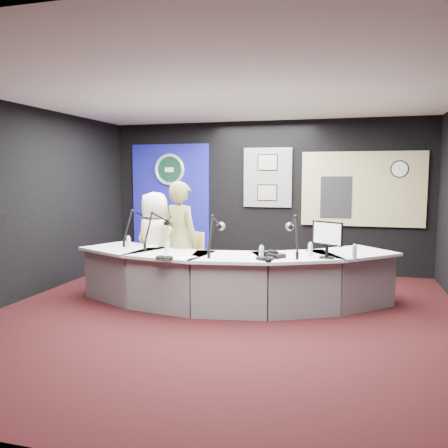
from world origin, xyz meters
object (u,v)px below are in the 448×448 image
(person_man, at_px, (155,242))
(broadcast_desk, at_px, (230,278))
(person_woman, at_px, (181,240))
(armchair_right, at_px, (181,262))
(armchair_left, at_px, (155,260))

(person_man, bearing_deg, broadcast_desk, -178.12)
(broadcast_desk, bearing_deg, person_man, 161.90)
(broadcast_desk, bearing_deg, person_woman, 167.80)
(broadcast_desk, height_order, armchair_right, armchair_right)
(armchair_right, bearing_deg, broadcast_desk, 9.83)
(broadcast_desk, bearing_deg, armchair_right, 167.80)
(armchair_left, distance_m, person_man, 0.29)
(armchair_right, height_order, person_man, person_man)
(broadcast_desk, relative_size, armchair_left, 4.72)
(armchair_left, height_order, armchair_right, armchair_right)
(armchair_left, xyz_separation_m, person_man, (0.00, 0.00, 0.29))
(armchair_right, xyz_separation_m, person_woman, (0.00, 0.00, 0.33))
(broadcast_desk, height_order, armchair_left, armchair_left)
(armchair_right, relative_size, person_man, 0.69)
(armchair_left, bearing_deg, person_man, 0.00)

